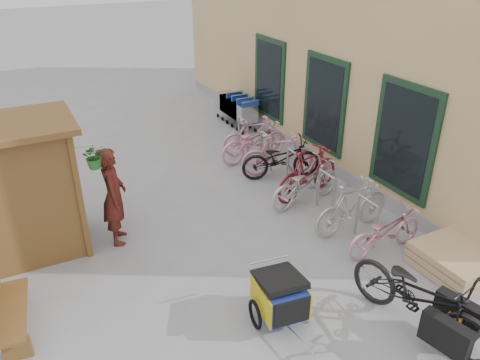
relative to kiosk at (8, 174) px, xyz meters
name	(u,v)px	position (x,y,z in m)	size (l,w,h in m)	color
ground	(255,277)	(3.28, -2.47, -1.55)	(80.00, 80.00, 0.00)	gray
building	(389,3)	(9.77, 2.03, 1.94)	(6.07, 13.00, 7.00)	tan
kiosk	(8,174)	(0.00, 0.00, 0.00)	(2.49, 1.65, 2.40)	brown
bike_rack	(294,166)	(5.58, -0.07, -1.04)	(0.05, 5.35, 0.86)	#A5A8AD
pallet_stack	(454,261)	(6.28, -3.87, -1.34)	(1.00, 1.20, 0.40)	tan
bench	(4,310)	(-0.39, -1.99, -1.11)	(0.55, 1.39, 0.86)	brown
shopping_carts	(236,106)	(6.28, 4.13, -0.97)	(0.56, 1.87, 1.00)	silver
child_trailer	(280,294)	(3.13, -3.48, -1.10)	(0.86, 1.41, 0.81)	navy
cargo_bike	(421,298)	(4.75, -4.54, -0.98)	(1.19, 2.29, 1.15)	black
person_kiosk	(114,196)	(1.57, -0.37, -0.63)	(0.67, 0.44, 1.85)	maroon
bike_0	(385,231)	(5.65, -2.88, -1.13)	(0.57, 1.63, 0.85)	pink
bike_1	(352,206)	(5.58, -2.07, -1.03)	(0.49, 1.73, 1.04)	#B2B3AF
bike_2	(305,183)	(5.39, -0.80, -1.08)	(0.63, 1.81, 0.95)	#B2B3AF
bike_3	(308,172)	(5.65, -0.53, -1.00)	(0.52, 1.83, 1.10)	maroon
bike_4	(281,159)	(5.58, 0.46, -1.07)	(0.64, 1.84, 0.97)	black
bike_5	(278,155)	(5.60, 0.63, -1.04)	(0.48, 1.72, 1.03)	pink
bike_6	(254,141)	(5.52, 1.62, -1.05)	(0.67, 1.91, 1.01)	pink
bike_7	(253,136)	(5.68, 1.97, -1.06)	(0.46, 1.63, 0.98)	pink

